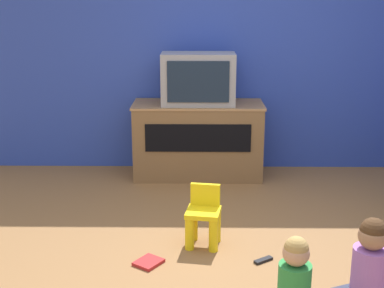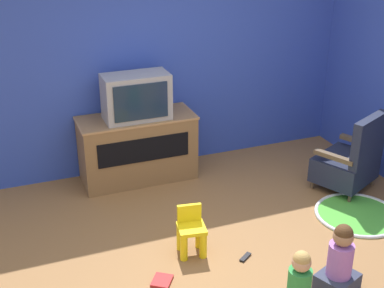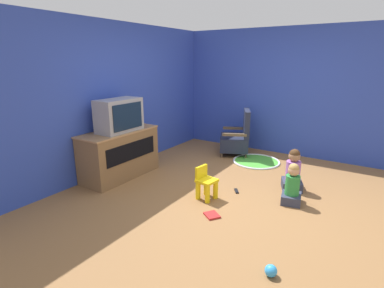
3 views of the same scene
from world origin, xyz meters
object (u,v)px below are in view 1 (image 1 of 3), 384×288
Objects in this scene: tv_cabinet at (198,139)px; television at (198,79)px; book at (149,262)px; child_watching_left at (369,274)px; yellow_kid_chair at (204,219)px; remote_control at (263,260)px.

television is (-0.00, -0.05, 0.64)m from tv_cabinet.
child_watching_left is at bearing -79.25° from book.
child_watching_left is at bearing -68.01° from television.
child_watching_left is (1.02, -2.51, -0.77)m from television.
television is 1.60× the size of yellow_kid_chair.
yellow_kid_chair is at bearing 113.51° from remote_control.
tv_cabinet is at bearing 90.00° from television.
yellow_kid_chair is (0.05, -1.58, -0.83)m from television.
tv_cabinet is 1.82× the size of television.
book is at bearing 148.91° from remote_control.
book is at bearing 133.81° from child_watching_left.
tv_cabinet is 2.02m from book.
remote_control is (0.43, -0.27, -0.20)m from yellow_kid_chair.
television is 2.82m from child_watching_left.
child_watching_left is 2.58× the size of book.
television is 1.78m from yellow_kid_chair.
yellow_kid_chair is 3.11× the size of remote_control.
tv_cabinet is 2.91× the size of yellow_kid_chair.
book reaches higher than remote_control.
child_watching_left is (0.97, -0.93, 0.06)m from yellow_kid_chair.
television is 2.19m from book.
child_watching_left reaches higher than remote_control.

